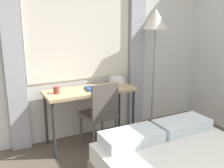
{
  "coord_description": "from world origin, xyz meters",
  "views": [
    {
      "loc": [
        -1.52,
        -0.52,
        1.74
      ],
      "look_at": [
        -0.12,
        2.21,
        0.92
      ],
      "focal_mm": 42.0,
      "sensor_mm": 36.0,
      "label": 1
    }
  ],
  "objects_px": {
    "book": "(95,88)",
    "desk": "(90,94)",
    "mug": "(56,90)",
    "standing_lamp": "(155,26)",
    "telephone": "(116,80)",
    "desk_chair": "(101,111)"
  },
  "relations": [
    {
      "from": "desk",
      "to": "standing_lamp",
      "type": "distance_m",
      "value": 1.35
    },
    {
      "from": "desk_chair",
      "to": "book",
      "type": "height_order",
      "value": "desk_chair"
    },
    {
      "from": "desk",
      "to": "mug",
      "type": "bearing_deg",
      "value": 178.1
    },
    {
      "from": "desk",
      "to": "book",
      "type": "height_order",
      "value": "book"
    },
    {
      "from": "desk",
      "to": "mug",
      "type": "relative_size",
      "value": 13.96
    },
    {
      "from": "desk_chair",
      "to": "desk",
      "type": "bearing_deg",
      "value": 95.68
    },
    {
      "from": "desk_chair",
      "to": "book",
      "type": "xyz_separation_m",
      "value": [
        0.01,
        0.2,
        0.26
      ]
    },
    {
      "from": "desk",
      "to": "telephone",
      "type": "height_order",
      "value": "telephone"
    },
    {
      "from": "book",
      "to": "mug",
      "type": "xyz_separation_m",
      "value": [
        -0.51,
        0.04,
        0.03
      ]
    },
    {
      "from": "mug",
      "to": "standing_lamp",
      "type": "bearing_deg",
      "value": -1.17
    },
    {
      "from": "standing_lamp",
      "to": "desk",
      "type": "bearing_deg",
      "value": 179.15
    },
    {
      "from": "telephone",
      "to": "book",
      "type": "bearing_deg",
      "value": -161.39
    },
    {
      "from": "telephone",
      "to": "book",
      "type": "distance_m",
      "value": 0.42
    },
    {
      "from": "desk",
      "to": "telephone",
      "type": "bearing_deg",
      "value": 13.23
    },
    {
      "from": "desk",
      "to": "desk_chair",
      "type": "bearing_deg",
      "value": -77.1
    },
    {
      "from": "telephone",
      "to": "book",
      "type": "height_order",
      "value": "telephone"
    },
    {
      "from": "book",
      "to": "desk",
      "type": "bearing_deg",
      "value": 156.25
    },
    {
      "from": "desk",
      "to": "standing_lamp",
      "type": "xyz_separation_m",
      "value": [
        1.02,
        -0.02,
        0.88
      ]
    },
    {
      "from": "book",
      "to": "standing_lamp",
      "type": "bearing_deg",
      "value": 0.67
    },
    {
      "from": "mug",
      "to": "book",
      "type": "bearing_deg",
      "value": -4.65
    },
    {
      "from": "standing_lamp",
      "to": "telephone",
      "type": "bearing_deg",
      "value": 167.66
    },
    {
      "from": "standing_lamp",
      "to": "mug",
      "type": "xyz_separation_m",
      "value": [
        -1.47,
        0.03,
        -0.76
      ]
    }
  ]
}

